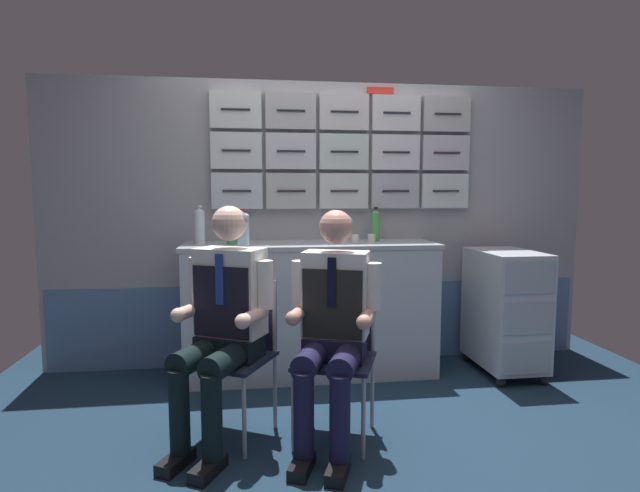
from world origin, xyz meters
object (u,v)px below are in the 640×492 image
(service_trolley, at_px, (505,308))
(water_bottle_clear, at_px, (243,229))
(paper_cup_blue, at_px, (355,239))
(crew_member_right, at_px, (332,319))
(folding_chair_left, at_px, (238,339))
(crew_member_left, at_px, (223,315))
(folding_chair_right, at_px, (338,339))

(service_trolley, xyz_separation_m, water_bottle_clear, (-1.89, 0.03, 0.60))
(water_bottle_clear, height_order, paper_cup_blue, water_bottle_clear)
(crew_member_right, bearing_deg, service_trolley, 32.62)
(folding_chair_left, bearing_deg, paper_cup_blue, 44.11)
(folding_chair_left, relative_size, crew_member_left, 0.67)
(folding_chair_right, relative_size, crew_member_right, 0.68)
(crew_member_left, bearing_deg, service_trolley, 22.19)
(folding_chair_right, xyz_separation_m, paper_cup_blue, (0.27, 0.88, 0.47))
(folding_chair_right, distance_m, crew_member_right, 0.22)
(folding_chair_left, bearing_deg, water_bottle_clear, 87.89)
(crew_member_left, distance_m, crew_member_right, 0.57)
(water_bottle_clear, bearing_deg, folding_chair_left, -92.11)
(crew_member_left, height_order, folding_chair_right, crew_member_left)
(crew_member_left, bearing_deg, folding_chair_left, 62.31)
(folding_chair_left, bearing_deg, crew_member_left, -117.69)
(crew_member_left, xyz_separation_m, crew_member_right, (0.56, -0.10, -0.01))
(folding_chair_left, relative_size, water_bottle_clear, 3.34)
(crew_member_left, relative_size, folding_chair_right, 1.48)
(service_trolley, height_order, folding_chair_right, service_trolley)
(service_trolley, relative_size, water_bottle_clear, 3.56)
(folding_chair_right, bearing_deg, crew_member_left, -175.33)
(crew_member_left, distance_m, paper_cup_blue, 1.32)
(service_trolley, relative_size, folding_chair_right, 1.07)
(service_trolley, relative_size, crew_member_left, 0.72)
(water_bottle_clear, distance_m, paper_cup_blue, 0.80)
(folding_chair_left, relative_size, crew_member_right, 0.68)
(folding_chair_left, height_order, paper_cup_blue, paper_cup_blue)
(service_trolley, bearing_deg, crew_member_left, -157.81)
(service_trolley, bearing_deg, water_bottle_clear, 179.23)
(folding_chair_right, bearing_deg, crew_member_right, -110.47)
(service_trolley, distance_m, water_bottle_clear, 1.98)
(folding_chair_left, height_order, crew_member_left, crew_member_left)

